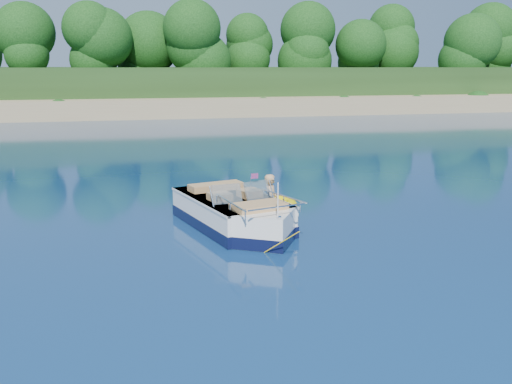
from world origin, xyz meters
TOP-DOWN VIEW (x-y plane):
  - ground at (0.00, 0.00)m, footprint 160.00×160.00m
  - shoreline at (0.00, 63.77)m, footprint 170.00×59.00m
  - treeline at (0.04, 41.01)m, footprint 150.00×7.12m
  - motorboat at (0.21, 2.35)m, footprint 2.78×5.29m
  - tow_tube at (1.66, 4.21)m, footprint 1.91×1.91m
  - boy at (1.61, 4.25)m, footprint 0.60×0.96m

SIDE VIEW (x-z plane):
  - ground at x=0.00m, z-range 0.00..0.00m
  - boy at x=1.61m, z-range -0.87..0.87m
  - tow_tube at x=1.66m, z-range -0.09..0.29m
  - motorboat at x=0.21m, z-range -0.55..1.25m
  - shoreline at x=0.00m, z-range -2.02..3.98m
  - treeline at x=0.04m, z-range 1.45..9.64m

